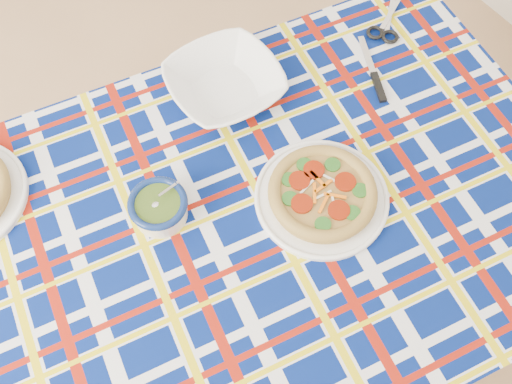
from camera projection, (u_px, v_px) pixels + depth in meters
floor at (133, 292)px, 1.97m from camera, size 4.00×4.00×0.00m
dining_table at (241, 238)px, 1.34m from camera, size 1.72×1.24×0.74m
tablecloth at (241, 234)px, 1.32m from camera, size 1.76×1.28×0.10m
main_focaccia_plate at (322, 193)px, 1.27m from camera, size 0.39×0.39×0.06m
pesto_bowl at (159, 207)px, 1.25m from camera, size 0.17×0.17×0.08m
serving_bowl at (225, 84)px, 1.41m from camera, size 0.29×0.29×0.07m
table_knife at (368, 56)px, 1.49m from camera, size 0.12×0.22×0.01m
kitchen_scissors at (390, 15)px, 1.56m from camera, size 0.21×0.19×0.02m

